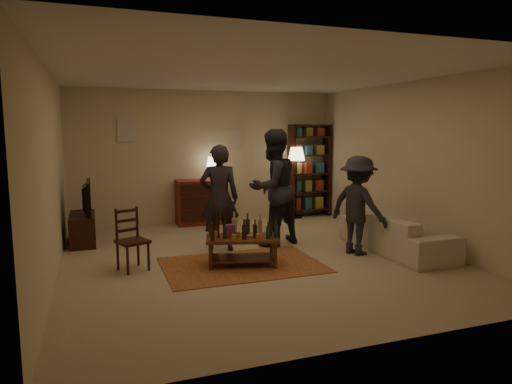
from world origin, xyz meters
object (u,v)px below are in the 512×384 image
coffee_table (242,239)px  person_left (219,198)px  person_by_sofa (358,206)px  dresser (202,201)px  floor_lamp (296,159)px  tv_stand (83,221)px  person_right (273,188)px  dining_chair (131,237)px  sofa (396,232)px  bookshelf (309,170)px

coffee_table → person_left: 1.03m
coffee_table → person_by_sofa: bearing=-0.3°
dresser → floor_lamp: floor_lamp is taller
tv_stand → person_right: (2.98, -1.16, 0.57)m
coffee_table → tv_stand: size_ratio=1.05×
dining_chair → person_left: (1.41, 0.58, 0.39)m
sofa → person_right: bearing=58.0°
tv_stand → person_left: (2.06, -1.18, 0.46)m
dining_chair → bookshelf: bookshelf is taller
dining_chair → person_by_sofa: (3.35, -0.35, 0.31)m
coffee_table → floor_lamp: 3.79m
person_right → person_left: bearing=-19.8°
coffee_table → person_left: person_left is taller
dining_chair → person_left: size_ratio=0.51×
dresser → sofa: bearing=-52.5°
coffee_table → bookshelf: size_ratio=0.55×
bookshelf → person_by_sofa: size_ratio=1.33×
tv_stand → person_left: size_ratio=0.63×
dresser → sofa: (2.39, -3.11, -0.17)m
person_by_sofa → dining_chair: bearing=62.9°
dining_chair → dresser: (1.61, 2.68, 0.03)m
dresser → floor_lamp: (2.07, -0.06, 0.81)m
floor_lamp → person_left: (-2.26, -2.03, -0.45)m
sofa → person_by_sofa: 0.79m
dresser → person_by_sofa: bearing=-60.1°
tv_stand → bookshelf: size_ratio=0.52×
coffee_table → sofa: size_ratio=0.54×
bookshelf → person_by_sofa: (-0.69, -3.10, -0.28)m
bookshelf → sofa: size_ratio=0.97×
dresser → person_left: size_ratio=0.81×
floor_lamp → sofa: floor_lamp is taller
tv_stand → bookshelf: bearing=11.8°
sofa → person_left: size_ratio=1.24×
floor_lamp → person_right: person_right is taller
coffee_table → person_by_sofa: 1.90m
bookshelf → person_right: bearing=-128.7°
floor_lamp → person_left: size_ratio=0.91×
dining_chair → floor_lamp: 4.59m
tv_stand → sofa: (4.64, -2.20, -0.08)m
tv_stand → bookshelf: 4.84m
dresser → person_right: bearing=-70.7°
bookshelf → person_right: 2.74m
coffee_table → person_right: bearing=48.4°
person_by_sofa → dresser: bearing=8.8°
sofa → tv_stand: bearing=64.7°
tv_stand → person_left: 2.42m
coffee_table → dining_chair: 1.53m
person_by_sofa → floor_lamp: bearing=-27.4°
person_by_sofa → person_left: bearing=43.2°
floor_lamp → bookshelf: bearing=19.4°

